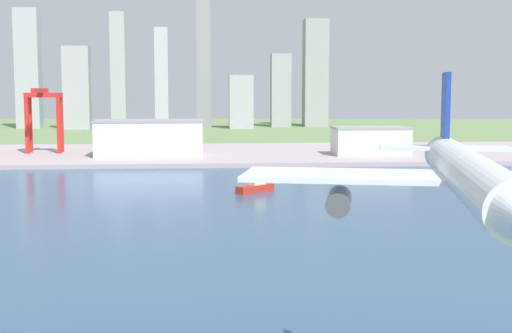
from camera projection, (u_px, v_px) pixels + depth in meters
The scene contains 9 objects.
ground_plane at pixel (222, 206), 246.45m from camera, with size 2400.00×2400.00×0.00m, color #64834F.
water_bay at pixel (228, 243), 186.96m from camera, with size 840.00×360.00×0.15m, color #2D4C70.
industrial_pier at pixel (214, 154), 434.66m from camera, with size 840.00×140.00×2.50m, color #A6969B.
airplane_landing at pixel (468, 176), 62.92m from camera, with size 42.08×46.11×13.53m.
tugboat_small at pixel (256, 185), 279.13m from camera, with size 16.14×14.62×10.34m.
port_crane_red at pixel (43, 108), 422.69m from camera, with size 21.13×34.34×39.09m.
warehouse_main at pixel (150, 138), 407.12m from camera, with size 62.17×29.41×20.92m.
warehouse_annex at pixel (371, 141), 414.94m from camera, with size 44.42×24.61×16.54m.
distant_skyline at pixel (181, 77), 758.29m from camera, with size 335.89×78.10×138.61m.
Camera 1 is at (-6.57, 56.29, 40.36)m, focal length 49.38 mm.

